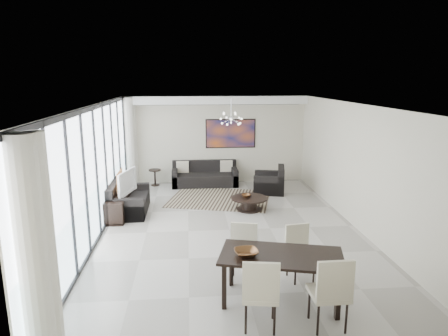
{
  "coord_description": "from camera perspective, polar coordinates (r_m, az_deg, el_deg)",
  "views": [
    {
      "loc": [
        -0.92,
        -8.74,
        3.47
      ],
      "look_at": [
        -0.03,
        1.04,
        1.25
      ],
      "focal_mm": 32.0,
      "sensor_mm": 36.0,
      "label": 1
    }
  ],
  "objects": [
    {
      "name": "painting",
      "position": [
        13.41,
        0.95,
        4.94
      ],
      "size": [
        1.68,
        0.04,
        0.98
      ],
      "primitive_type": "cube",
      "color": "#B85019",
      "rests_on": "room_shell"
    },
    {
      "name": "armchair",
      "position": [
        12.46,
        6.63,
        -2.19
      ],
      "size": [
        1.1,
        1.14,
        0.81
      ],
      "color": "black",
      "rests_on": "floor"
    },
    {
      "name": "dining_chair_sw",
      "position": [
        5.75,
        5.24,
        -16.95
      ],
      "size": [
        0.57,
        0.57,
        1.09
      ],
      "color": "beige",
      "rests_on": "floor"
    },
    {
      "name": "bowl_dining",
      "position": [
        6.31,
        3.19,
        -11.99
      ],
      "size": [
        0.41,
        0.41,
        0.09
      ],
      "primitive_type": "imported",
      "rotation": [
        0.0,
        0.0,
        0.13
      ],
      "color": "brown",
      "rests_on": "dining_table"
    },
    {
      "name": "coffee_table",
      "position": [
        10.78,
        3.62,
        -4.98
      ],
      "size": [
        0.98,
        0.98,
        0.34
      ],
      "color": "black",
      "rests_on": "floor"
    },
    {
      "name": "side_table",
      "position": [
        13.31,
        -9.84,
        -0.96
      ],
      "size": [
        0.39,
        0.39,
        0.54
      ],
      "color": "black",
      "rests_on": "floor"
    },
    {
      "name": "window_wall",
      "position": [
        9.17,
        -17.22,
        -0.46
      ],
      "size": [
        0.37,
        8.95,
        2.9
      ],
      "color": "silver",
      "rests_on": "floor"
    },
    {
      "name": "room_shell",
      "position": [
        9.08,
        3.72,
        -0.15
      ],
      "size": [
        6.0,
        9.0,
        2.9
      ],
      "color": "#A8A39B",
      "rests_on": "ground"
    },
    {
      "name": "dining_chair_ne",
      "position": [
        7.29,
        10.65,
        -11.14
      ],
      "size": [
        0.5,
        0.5,
        0.96
      ],
      "color": "beige",
      "rests_on": "floor"
    },
    {
      "name": "dining_table",
      "position": [
        6.44,
        8.18,
        -12.85
      ],
      "size": [
        2.08,
        1.4,
        0.79
      ],
      "color": "black",
      "rests_on": "floor"
    },
    {
      "name": "dining_chair_se",
      "position": [
        5.92,
        15.11,
        -16.33
      ],
      "size": [
        0.51,
        0.51,
        1.11
      ],
      "color": "beige",
      "rests_on": "floor"
    },
    {
      "name": "soffit",
      "position": [
        13.09,
        -1.15,
        9.67
      ],
      "size": [
        5.98,
        0.4,
        0.26
      ],
      "primitive_type": "cube",
      "color": "white",
      "rests_on": "room_shell"
    },
    {
      "name": "loveseat",
      "position": [
        10.84,
        -13.62,
        -4.77
      ],
      "size": [
        0.92,
        1.63,
        0.82
      ],
      "color": "black",
      "rests_on": "floor"
    },
    {
      "name": "tv_console",
      "position": [
        10.74,
        -14.85,
        -4.99
      ],
      "size": [
        0.5,
        1.79,
        0.56
      ],
      "primitive_type": "cube",
      "color": "black",
      "rests_on": "floor"
    },
    {
      "name": "dining_chair_nw",
      "position": [
        7.08,
        2.77,
        -11.39
      ],
      "size": [
        0.56,
        0.56,
        1.01
      ],
      "color": "beige",
      "rests_on": "floor"
    },
    {
      "name": "television",
      "position": [
        10.54,
        -14.18,
        -1.97
      ],
      "size": [
        0.41,
        1.07,
        0.61
      ],
      "primitive_type": "imported",
      "rotation": [
        0.0,
        0.0,
        1.31
      ],
      "color": "gray",
      "rests_on": "tv_console"
    },
    {
      "name": "rug",
      "position": [
        11.78,
        -0.59,
        -4.37
      ],
      "size": [
        3.31,
        2.84,
        0.01
      ],
      "primitive_type": "cube",
      "rotation": [
        0.0,
        0.0,
        -0.26
      ],
      "color": "black",
      "rests_on": "floor"
    },
    {
      "name": "chandelier",
      "position": [
        11.36,
        1.02,
        7.08
      ],
      "size": [
        0.66,
        0.66,
        0.71
      ],
      "color": "silver",
      "rests_on": "room_shell"
    },
    {
      "name": "sofa_main",
      "position": [
        13.22,
        -2.75,
        -1.32
      ],
      "size": [
        2.14,
        0.88,
        0.78
      ],
      "color": "black",
      "rests_on": "floor"
    },
    {
      "name": "bowl_coffee",
      "position": [
        10.75,
        3.2,
        -3.98
      ],
      "size": [
        0.28,
        0.28,
        0.08
      ],
      "primitive_type": "imported",
      "rotation": [
        0.0,
        0.0,
        -0.13
      ],
      "color": "brown",
      "rests_on": "coffee_table"
    }
  ]
}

